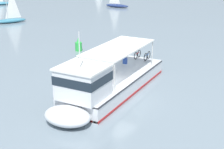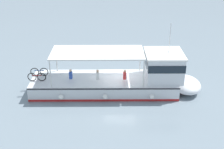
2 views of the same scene
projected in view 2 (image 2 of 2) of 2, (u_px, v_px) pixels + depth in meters
name	position (u px, v px, depth m)	size (l,w,h in m)	color
ground_plane	(121.00, 87.00, 24.08)	(400.00, 400.00, 0.00)	gray
ferry_main	(126.00, 79.00, 23.10)	(13.03, 4.79, 5.32)	silver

